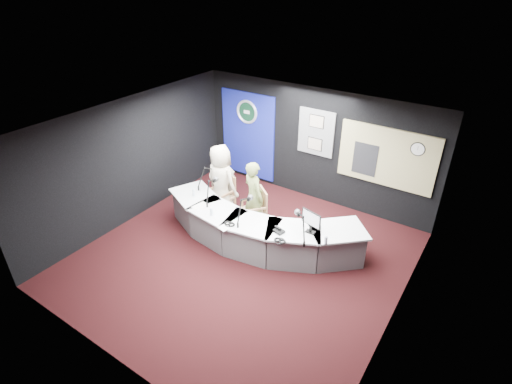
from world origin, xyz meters
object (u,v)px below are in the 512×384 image
Objects in this scene: broadcast_desk at (255,229)px; armchair_right at (254,211)px; armchair_left at (222,197)px; person_man at (221,181)px; person_woman at (254,197)px.

broadcast_desk is 0.58m from armchair_right.
person_man reaches higher than armchair_left.
armchair_right is at bearing 4.23° from armchair_left.
armchair_right is (0.96, -0.10, -0.01)m from armchair_left.
person_man is at bearing 19.00° from person_woman.
armchair_right is 0.51× the size of person_man.
person_man is 0.97m from person_woman.
person_woman is at bearing 127.23° from broadcast_desk.
person_woman is (0.96, -0.10, -0.05)m from person_man.
armchair_right is at bearing -155.29° from person_woman.
armchair_left is 0.52× the size of person_man.
armchair_left is at bearing 19.00° from person_woman.
armchair_left is at bearing -146.64° from armchair_right.
armchair_right is 1.06m from person_man.
armchair_left is 0.56× the size of person_woman.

